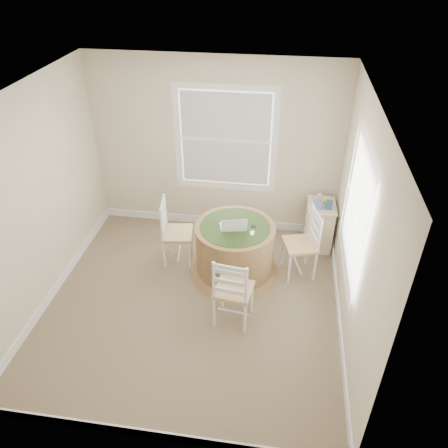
# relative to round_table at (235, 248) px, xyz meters

# --- Properties ---
(room) EXTENTS (3.64, 3.64, 2.64)m
(room) POSITION_rel_round_table_xyz_m (-0.27, -0.51, 0.89)
(room) COLOR #8B7858
(room) RESTS_ON ground
(round_table) EXTENTS (1.23, 1.23, 0.75)m
(round_table) POSITION_rel_round_table_xyz_m (0.00, 0.00, 0.00)
(round_table) COLOR olive
(round_table) RESTS_ON ground
(chair_left) EXTENTS (0.45, 0.47, 0.95)m
(chair_left) POSITION_rel_round_table_xyz_m (-0.80, 0.13, 0.07)
(chair_left) COLOR white
(chair_left) RESTS_ON ground
(chair_near) EXTENTS (0.47, 0.45, 0.95)m
(chair_near) POSITION_rel_round_table_xyz_m (0.10, -0.87, 0.07)
(chair_near) COLOR white
(chair_near) RESTS_ON ground
(chair_right) EXTENTS (0.50, 0.51, 0.95)m
(chair_right) POSITION_rel_round_table_xyz_m (0.85, 0.11, 0.07)
(chair_right) COLOR white
(chair_right) RESTS_ON ground
(laptop) EXTENTS (0.38, 0.36, 0.23)m
(laptop) POSITION_rel_round_table_xyz_m (-0.02, -0.04, 0.37)
(laptop) COLOR white
(laptop) RESTS_ON round_table
(mouse) EXTENTS (0.06, 0.09, 0.03)m
(mouse) POSITION_rel_round_table_xyz_m (0.11, -0.05, 0.35)
(mouse) COLOR white
(mouse) RESTS_ON round_table
(phone) EXTENTS (0.05, 0.09, 0.02)m
(phone) POSITION_rel_round_table_xyz_m (0.23, -0.11, 0.34)
(phone) COLOR #B7BABF
(phone) RESTS_ON round_table
(keys) EXTENTS (0.06, 0.05, 0.02)m
(keys) POSITION_rel_round_table_xyz_m (0.23, 0.04, 0.34)
(keys) COLOR black
(keys) RESTS_ON round_table
(corner_chest) EXTENTS (0.41, 0.54, 0.69)m
(corner_chest) POSITION_rel_round_table_xyz_m (1.13, 0.80, -0.06)
(corner_chest) COLOR beige
(corner_chest) RESTS_ON ground
(tissue_box) EXTENTS (0.12, 0.12, 0.10)m
(tissue_box) POSITION_rel_round_table_xyz_m (1.06, 0.72, 0.33)
(tissue_box) COLOR #5A75CF
(tissue_box) RESTS_ON corner_chest
(box_yellow) EXTENTS (0.15, 0.10, 0.06)m
(box_yellow) POSITION_rel_round_table_xyz_m (1.18, 0.86, 0.31)
(box_yellow) COLOR #D2D34A
(box_yellow) RESTS_ON corner_chest
(box_blue) EXTENTS (0.08, 0.08, 0.12)m
(box_blue) POSITION_rel_round_table_xyz_m (1.21, 0.72, 0.34)
(box_blue) COLOR #2D5D87
(box_blue) RESTS_ON corner_chest
(cup_cream) EXTENTS (0.07, 0.07, 0.09)m
(cup_cream) POSITION_rel_round_table_xyz_m (1.09, 0.92, 0.33)
(cup_cream) COLOR beige
(cup_cream) RESTS_ON corner_chest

